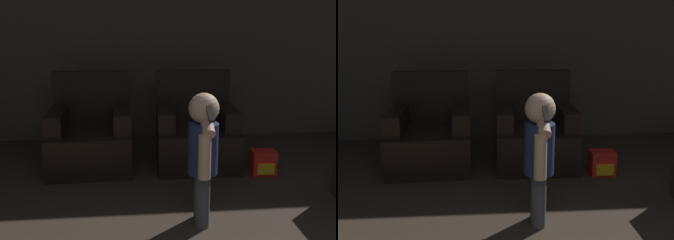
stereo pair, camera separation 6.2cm
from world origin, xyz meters
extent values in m
cube|color=#51493F|center=(0.00, 4.50, 1.30)|extent=(8.40, 0.05, 2.60)
cube|color=black|center=(-0.66, 3.51, 0.19)|extent=(0.81, 0.86, 0.39)
cube|color=black|center=(-0.67, 3.84, 0.65)|extent=(0.79, 0.18, 0.53)
cube|color=black|center=(-0.98, 3.50, 0.49)|extent=(0.18, 0.68, 0.20)
cube|color=black|center=(-0.35, 3.52, 0.49)|extent=(0.18, 0.68, 0.20)
cube|color=black|center=(0.39, 3.51, 0.19)|extent=(0.82, 0.86, 0.39)
cube|color=black|center=(0.40, 3.84, 0.65)|extent=(0.79, 0.19, 0.53)
cube|color=black|center=(0.08, 3.52, 0.49)|extent=(0.19, 0.68, 0.20)
cube|color=black|center=(0.70, 3.50, 0.49)|extent=(0.19, 0.68, 0.20)
cylinder|color=#474C56|center=(0.24, 2.37, 0.19)|extent=(0.10, 0.10, 0.38)
cylinder|color=#474C56|center=(0.23, 2.25, 0.19)|extent=(0.10, 0.10, 0.38)
cylinder|color=navy|center=(0.23, 2.31, 0.56)|extent=(0.21, 0.21, 0.36)
sphere|color=beige|center=(0.23, 2.31, 0.84)|extent=(0.21, 0.21, 0.21)
cylinder|color=beige|center=(0.22, 2.18, 0.54)|extent=(0.09, 0.09, 0.30)
cylinder|color=beige|center=(0.24, 2.31, 0.77)|extent=(0.09, 0.30, 0.23)
cube|color=black|center=(0.24, 2.18, 0.85)|extent=(0.04, 0.16, 0.10)
cube|color=red|center=(0.98, 3.15, 0.12)|extent=(0.23, 0.15, 0.24)
cube|color=yellow|center=(0.98, 3.06, 0.08)|extent=(0.16, 0.02, 0.10)
camera|label=1|loc=(-0.24, -0.10, 1.38)|focal=40.00mm
camera|label=2|loc=(-0.18, -0.11, 1.38)|focal=40.00mm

